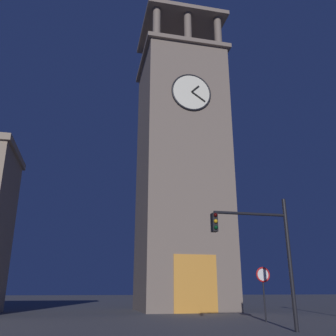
{
  "coord_description": "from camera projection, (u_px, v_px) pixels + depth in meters",
  "views": [
    {
      "loc": [
        8.59,
        27.54,
        1.53
      ],
      "look_at": [
        2.01,
        -2.09,
        11.73
      ],
      "focal_mm": 38.95,
      "sensor_mm": 36.0,
      "label": 1
    }
  ],
  "objects": [
    {
      "name": "ground_plane",
      "position": [
        201.0,
        312.0,
        26.77
      ],
      "size": [
        200.0,
        200.0,
        0.0
      ],
      "primitive_type": "plane",
      "color": "#4C4C51"
    },
    {
      "name": "clocktower",
      "position": [
        181.0,
        168.0,
        32.28
      ],
      "size": [
        7.66,
        7.74,
        28.87
      ],
      "color": "#75665B",
      "rests_on": "ground_plane"
    },
    {
      "name": "traffic_signal_near",
      "position": [
        263.0,
        243.0,
        14.84
      ],
      "size": [
        3.38,
        0.41,
        5.25
      ],
      "color": "black",
      "rests_on": "ground_plane"
    },
    {
      "name": "no_horn_sign",
      "position": [
        263.0,
        279.0,
        19.14
      ],
      "size": [
        0.78,
        0.14,
        2.7
      ],
      "color": "black",
      "rests_on": "ground_plane"
    }
  ]
}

